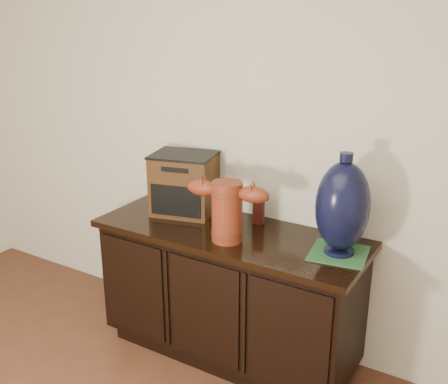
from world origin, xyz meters
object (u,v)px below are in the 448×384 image
Objects in this scene: terracotta_vessel at (227,208)px; sideboard at (229,292)px; lamp_base at (342,207)px; tv_radio at (184,184)px; spray_can at (259,206)px.

sideboard is at bearing 106.76° from terracotta_vessel.
sideboard is 2.98× the size of lamp_base.
lamp_base reaches higher than terracotta_vessel.
tv_radio reaches higher than sideboard.
lamp_base is at bearing 6.11° from terracotta_vessel.
tv_radio reaches higher than spray_can.
tv_radio is at bearing 144.43° from terracotta_vessel.
lamp_base is (0.94, -0.07, 0.07)m from tv_radio.
sideboard is 0.85m from lamp_base.
sideboard is 3.63× the size of tv_radio.
terracotta_vessel reaches higher than sideboard.
spray_can is at bearing 163.08° from lamp_base.
lamp_base is (0.54, 0.14, 0.07)m from terracotta_vessel.
tv_radio is 0.45m from spray_can.
terracotta_vessel is at bearing -41.28° from tv_radio.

